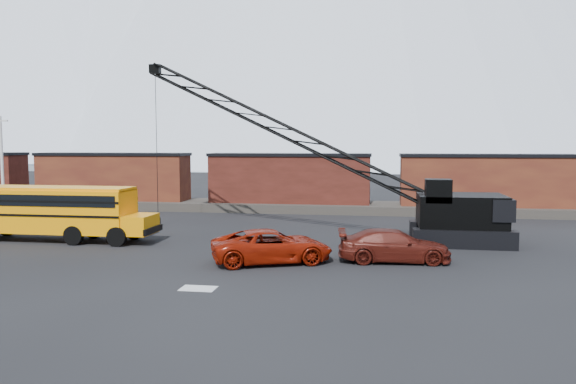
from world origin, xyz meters
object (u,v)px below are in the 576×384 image
Objects in this scene: school_bus at (54,210)px; red_pickup at (272,246)px; crawler_crane at (289,133)px; maroon_suv at (394,246)px.

red_pickup is (13.76, -3.90, -0.99)m from school_bus.
crawler_crane is (-0.55, 8.73, 5.54)m from red_pickup.
maroon_suv is (5.81, 1.17, -0.02)m from red_pickup.
crawler_crane is at bearing -18.33° from red_pickup.
maroon_suv is 0.23× the size of crawler_crane.
maroon_suv is at bearing -7.93° from school_bus.
crawler_crane reaches higher than maroon_suv.
red_pickup is 0.25× the size of crawler_crane.
red_pickup reaches higher than maroon_suv.
maroon_suv is 11.34m from crawler_crane.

